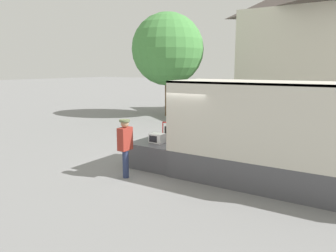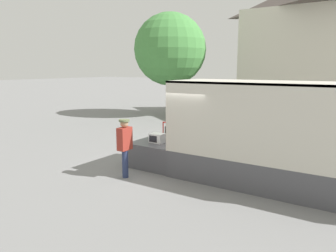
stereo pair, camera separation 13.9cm
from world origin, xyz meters
name	(u,v)px [view 1 (the left image)]	position (x,y,z in m)	size (l,w,h in m)	color
ground_plane	(184,167)	(0.00, 0.00, 0.00)	(160.00, 160.00, 0.00)	gray
box_truck	(326,157)	(4.12, 0.00, 0.97)	(6.90, 2.16, 2.84)	#B2B2B7
tailgate_deck	(164,152)	(-0.80, 0.00, 0.40)	(1.60, 2.05, 0.80)	#4C4C51
microwave	(157,138)	(-0.79, -0.39, 0.96)	(0.46, 0.36, 0.30)	white
portable_generator	(174,132)	(-0.68, 0.49, 1.02)	(0.63, 0.51, 0.58)	black
worker_person	(125,142)	(-0.96, -1.79, 1.07)	(0.31, 0.44, 1.73)	navy
house_backdrop	(321,45)	(1.81, 14.31, 4.61)	(9.43, 6.85, 9.05)	beige
street_tree	(168,49)	(-6.78, 9.61, 4.39)	(4.73, 4.73, 6.76)	brown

